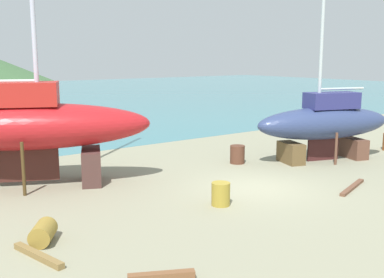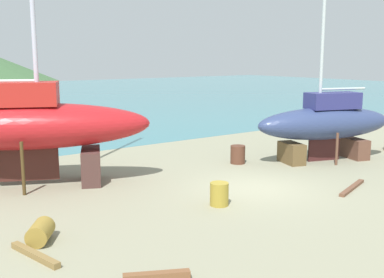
% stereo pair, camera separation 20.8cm
% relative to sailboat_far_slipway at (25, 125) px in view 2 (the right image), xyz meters
% --- Properties ---
extents(ground_plane, '(49.57, 49.57, 0.00)m').
position_rel_sailboat_far_slipway_xyz_m(ground_plane, '(6.60, -7.98, -2.28)').
color(ground_plane, gray).
extents(sailboat_far_slipway, '(9.34, 6.07, 15.29)m').
position_rel_sailboat_far_slipway_xyz_m(sailboat_far_slipway, '(0.00, 0.00, 0.00)').
color(sailboat_far_slipway, '#4A2E2A').
rests_on(sailboat_far_slipway, ground).
extents(sailboat_small_center, '(7.06, 3.79, 11.71)m').
position_rel_sailboat_far_slipway_xyz_m(sailboat_small_center, '(12.50, -3.85, -0.50)').
color(sailboat_small_center, brown).
rests_on(sailboat_small_center, ground).
extents(barrel_rust_mid, '(0.98, 1.09, 0.56)m').
position_rel_sailboat_far_slipway_xyz_m(barrel_rust_mid, '(-1.50, -5.81, -2.00)').
color(barrel_rust_mid, olive).
rests_on(barrel_rust_mid, ground).
extents(barrel_rust_far, '(0.85, 0.85, 0.76)m').
position_rel_sailboat_far_slipway_xyz_m(barrel_rust_far, '(4.26, -6.16, -1.90)').
color(barrel_rust_far, olive).
rests_on(barrel_rust_far, ground).
extents(barrel_tipped_center, '(0.88, 0.88, 0.82)m').
position_rel_sailboat_far_slipway_xyz_m(barrel_tipped_center, '(8.84, -1.92, -1.87)').
color(barrel_tipped_center, '#563122').
rests_on(barrel_tipped_center, ground).
extents(timber_long_fore, '(0.60, 1.93, 0.15)m').
position_rel_sailboat_far_slipway_xyz_m(timber_long_fore, '(-1.94, -6.67, -2.21)').
color(timber_long_fore, olive).
rests_on(timber_long_fore, ground).
extents(timber_short_cross, '(2.37, 0.96, 0.11)m').
position_rel_sailboat_far_slipway_xyz_m(timber_short_cross, '(9.41, -7.57, -2.23)').
color(timber_short_cross, brown).
rests_on(timber_short_cross, ground).
extents(timber_short_skew, '(1.40, 0.83, 0.19)m').
position_rel_sailboat_far_slipway_xyz_m(timber_short_skew, '(-0.18, -9.41, -2.19)').
color(timber_short_skew, brown).
rests_on(timber_short_skew, ground).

